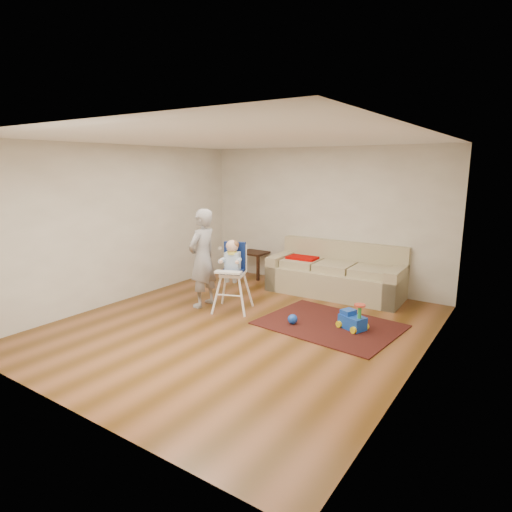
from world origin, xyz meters
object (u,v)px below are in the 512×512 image
Objects in this scene: side_table at (255,264)px; adult at (202,258)px; ride_on_toy at (353,315)px; high_chair at (233,277)px; sofa at (336,269)px; toy_ball at (293,319)px.

side_table is 0.33× the size of adult.
side_table is 1.35× the size of ride_on_toy.
adult reaches higher than high_chair.
adult is (-1.59, -1.88, 0.36)m from sofa.
toy_ball is at bearing -22.71° from high_chair.
toy_ball is 0.09× the size of adult.
high_chair is 0.62m from adult.
high_chair is (-1.03, -1.78, 0.10)m from sofa.
side_table is 2.94m from toy_ball.
ride_on_toy is at bearing -60.15° from sofa.
toy_ball is 0.12× the size of high_chair.
ride_on_toy is 2.02m from high_chair.
sofa is 6.10× the size of ride_on_toy.
ride_on_toy is at bearing -12.64° from high_chair.
side_table is (-1.97, 0.25, -0.20)m from sofa.
side_table is at bearing 135.13° from toy_ball.
side_table is 2.26m from high_chair.
adult is (0.38, -2.13, 0.55)m from side_table.
high_chair is at bearing 99.01° from adult.
adult reaches higher than sofa.
side_table is 0.46× the size of high_chair.
ride_on_toy is at bearing 21.35° from toy_ball.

